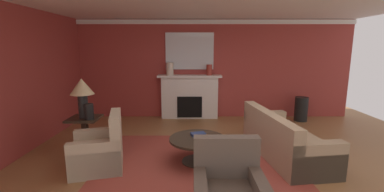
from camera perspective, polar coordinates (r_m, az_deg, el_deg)
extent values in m
plane|color=olive|center=(4.76, 6.46, -14.41)|extent=(9.65, 9.65, 0.00)
cube|color=#9E3833|center=(7.52, 3.98, 5.92)|extent=(8.02, 0.12, 2.79)
cube|color=#9E3833|center=(5.66, -35.13, 2.44)|extent=(0.12, 6.86, 2.79)
cube|color=white|center=(7.44, 4.16, 16.00)|extent=(8.02, 0.08, 0.12)
cube|color=#993D33|center=(4.76, 1.25, -14.30)|extent=(3.42, 2.75, 0.01)
cube|color=white|center=(7.41, -0.52, -0.38)|extent=(1.60, 0.25, 1.19)
cube|color=black|center=(7.44, -0.51, -2.26)|extent=(0.70, 0.26, 0.60)
cube|color=white|center=(7.28, -0.53, 4.40)|extent=(1.80, 0.35, 0.06)
cube|color=silver|center=(7.39, -0.53, 9.87)|extent=(1.35, 0.04, 1.03)
cube|color=tan|center=(5.23, 19.87, -10.01)|extent=(1.18, 2.20, 0.45)
cube|color=tan|center=(4.94, 16.57, -5.80)|extent=(0.49, 2.11, 0.40)
cube|color=tan|center=(4.44, 25.75, -12.99)|extent=(0.92, 0.32, 0.62)
cube|color=tan|center=(6.01, 15.72, -6.22)|extent=(0.92, 0.32, 0.62)
cube|color=#C1B293|center=(4.71, -20.13, -12.42)|extent=(0.97, 0.97, 0.44)
cube|color=#C1B293|center=(4.52, -16.45, -6.75)|extent=(0.35, 0.81, 0.51)
cube|color=#C1B293|center=(4.98, -19.81, -10.11)|extent=(0.81, 0.33, 0.60)
cube|color=#C1B293|center=(4.37, -20.64, -13.12)|extent=(0.81, 0.33, 0.60)
cube|color=brown|center=(3.29, 7.55, -13.08)|extent=(0.80, 0.16, 0.51)
cylinder|color=#2D2319|center=(4.59, 1.27, -9.50)|extent=(1.00, 1.00, 0.04)
cylinder|color=#2D2319|center=(4.68, 1.26, -12.09)|extent=(0.12, 0.12, 0.41)
cylinder|color=#2D2319|center=(4.75, 1.25, -14.20)|extent=(0.56, 0.56, 0.03)
cube|color=#2D2319|center=(5.35, -22.67, -4.60)|extent=(0.56, 0.56, 0.04)
cube|color=#2D2319|center=(5.45, -22.40, -8.16)|extent=(0.10, 0.10, 0.66)
cube|color=#2D2319|center=(5.55, -22.17, -11.19)|extent=(0.45, 0.45, 0.04)
cylinder|color=black|center=(5.30, -22.86, -2.04)|extent=(0.18, 0.18, 0.45)
cone|color=#C6B284|center=(5.23, -23.15, 1.97)|extent=(0.44, 0.44, 0.30)
cylinder|color=black|center=(5.15, -21.77, -3.21)|extent=(0.17, 0.17, 0.29)
cylinder|color=black|center=(7.78, 22.94, -2.66)|extent=(0.35, 0.35, 0.67)
cylinder|color=beige|center=(7.26, -4.90, 5.98)|extent=(0.20, 0.20, 0.35)
cylinder|color=#9E3328|center=(7.26, 3.84, 5.77)|extent=(0.16, 0.16, 0.30)
cube|color=navy|center=(4.71, 1.38, -8.40)|extent=(0.29, 0.22, 0.05)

